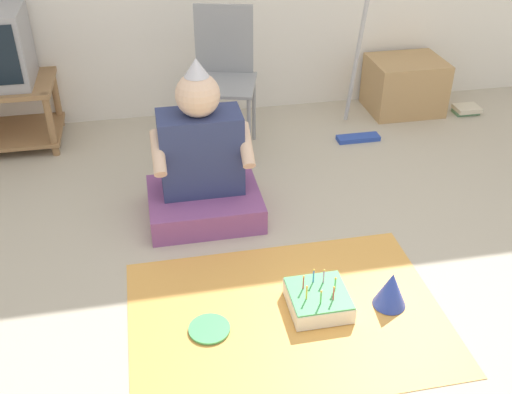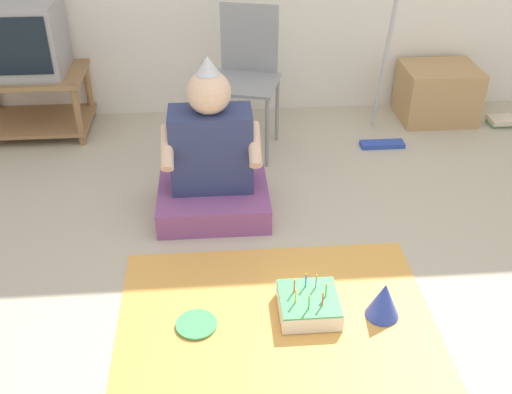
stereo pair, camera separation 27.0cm
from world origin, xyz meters
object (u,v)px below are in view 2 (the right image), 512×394
Objects in this scene: folding_chair at (246,69)px; party_hat_blue at (384,300)px; cardboard_box_stack at (437,93)px; book_pile at (502,121)px; person_seated at (212,164)px; paper_plate at (196,324)px; tv at (21,38)px; dust_mop at (385,89)px; birthday_cake at (309,304)px.

folding_chair reaches higher than party_hat_blue.
cardboard_box_stack is 2.82× the size of book_pile.
book_pile is at bearing 24.11° from person_seated.
book_pile is 2.73m from paper_plate.
paper_plate is at bearing -179.90° from party_hat_blue.
tv is 0.58× the size of person_seated.
dust_mop is 1.73m from birthday_cake.
paper_plate is (-1.18, -1.60, -0.35)m from dust_mop.
tv is at bearing 179.97° from cardboard_box_stack.
tv reaches higher than paper_plate.
dust_mop reaches higher than paper_plate.
folding_chair is at bearing -167.51° from cardboard_box_stack.
dust_mop is 7.13× the size of paper_plate.
dust_mop is at bearing 76.14° from party_hat_blue.
tv reaches higher than cardboard_box_stack.
dust_mop reaches higher than person_seated.
person_seated is at bearing -42.16° from tv.
folding_chair is 5.01× the size of paper_plate.
dust_mop is 2.02m from paper_plate.
birthday_cake reaches higher than book_pile.
cardboard_box_stack is 0.60m from dust_mop.
folding_chair is 4.90× the size of book_pile.
person_seated is at bearing 84.23° from paper_plate.
birthday_cake is at bearing -132.86° from book_pile.
birthday_cake is at bearing 172.34° from party_hat_blue.
tv is at bearing 171.69° from dust_mop.
tv is at bearing 133.99° from party_hat_blue.
tv is 2.95× the size of party_hat_blue.
tv is 2.86× the size of paper_plate.
person_seated is 5.06× the size of party_hat_blue.
party_hat_blue is 0.79m from paper_plate.
paper_plate is (-0.48, -0.04, -0.04)m from birthday_cake.
party_hat_blue is at bearing -126.15° from book_pile.
tv is 1.96× the size of birthday_cake.
folding_chair is 3.43× the size of birthday_cake.
cardboard_box_stack reaches higher than book_pile.
person_seated is at bearing 128.63° from party_hat_blue.
folding_chair reaches higher than person_seated.
cardboard_box_stack is at bearing -0.03° from tv.
book_pile is 2.20m from person_seated.
folding_chair reaches higher than birthday_cake.
birthday_cake is 0.32m from party_hat_blue.
cardboard_box_stack is 2.11m from party_hat_blue.
tv is at bearing 167.81° from folding_chair.
birthday_cake is (0.17, -1.58, -0.46)m from folding_chair.
book_pile is at bearing -19.69° from cardboard_box_stack.
party_hat_blue is at bearing -114.20° from cardboard_box_stack.
dust_mop is at bearing 33.28° from person_seated.
paper_plate is at bearing -130.68° from cardboard_box_stack.
paper_plate is (-2.08, -1.77, -0.02)m from book_pile.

